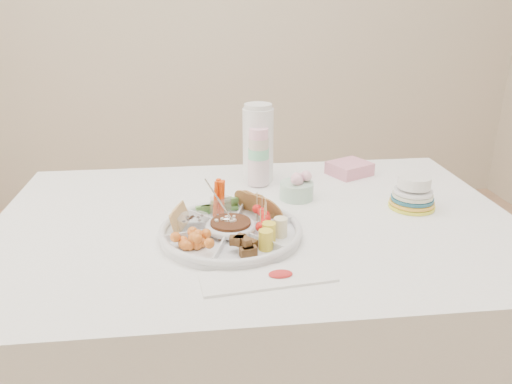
{
  "coord_description": "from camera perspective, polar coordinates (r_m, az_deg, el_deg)",
  "views": [
    {
      "loc": [
        -0.15,
        -1.32,
        1.37
      ],
      "look_at": [
        -0.0,
        -0.01,
        0.85
      ],
      "focal_mm": 35.0,
      "sensor_mm": 36.0,
      "label": 1
    }
  ],
  "objects": [
    {
      "name": "flower_bowl",
      "position": [
        1.6,
        4.67,
        0.61
      ],
      "size": [
        0.12,
        0.12,
        0.08
      ],
      "primitive_type": "cylinder",
      "rotation": [
        0.0,
        0.0,
        -0.1
      ],
      "color": "silver",
      "rests_on": "dining_table"
    },
    {
      "name": "placemat",
      "position": [
        1.17,
        1.34,
        -9.69
      ],
      "size": [
        0.32,
        0.14,
        0.01
      ],
      "primitive_type": "cube",
      "rotation": [
        0.0,
        0.0,
        0.11
      ],
      "color": "white",
      "rests_on": "dining_table"
    },
    {
      "name": "dining_table",
      "position": [
        1.66,
        0.07,
        -15.11
      ],
      "size": [
        1.52,
        1.02,
        0.76
      ],
      "primitive_type": "cube",
      "color": "white",
      "rests_on": "floor"
    },
    {
      "name": "banana_tomato",
      "position": [
        1.31,
        2.61,
        -3.27
      ],
      "size": [
        0.14,
        0.14,
        0.1
      ],
      "primitive_type": null,
      "rotation": [
        0.0,
        0.0,
        0.22
      ],
      "color": "#FFEF77",
      "rests_on": "party_tray"
    },
    {
      "name": "cup_stack",
      "position": [
        1.69,
        0.29,
        4.04
      ],
      "size": [
        0.08,
        0.08,
        0.2
      ],
      "primitive_type": "cylinder",
      "rotation": [
        0.0,
        0.0,
        0.17
      ],
      "color": "silver",
      "rests_on": "dining_table"
    },
    {
      "name": "granola_chunks",
      "position": [
        1.23,
        -1.19,
        -6.17
      ],
      "size": [
        0.11,
        0.11,
        0.04
      ],
      "primitive_type": null,
      "rotation": [
        0.0,
        0.0,
        0.22
      ],
      "color": "brown",
      "rests_on": "party_tray"
    },
    {
      "name": "bean_dip",
      "position": [
        1.35,
        -2.91,
        -3.96
      ],
      "size": [
        0.13,
        0.13,
        0.04
      ],
      "primitive_type": "cylinder",
      "rotation": [
        0.0,
        0.0,
        0.22
      ],
      "color": "#44260E",
      "rests_on": "party_tray"
    },
    {
      "name": "party_tray",
      "position": [
        1.35,
        -2.9,
        -4.25
      ],
      "size": [
        0.45,
        0.45,
        0.04
      ],
      "primitive_type": "cylinder",
      "rotation": [
        0.0,
        0.0,
        0.22
      ],
      "color": "silver",
      "rests_on": "dining_table"
    },
    {
      "name": "cherries",
      "position": [
        1.26,
        -7.0,
        -5.61
      ],
      "size": [
        0.14,
        0.14,
        0.05
      ],
      "primitive_type": null,
      "rotation": [
        0.0,
        0.0,
        0.22
      ],
      "color": "orange",
      "rests_on": "party_tray"
    },
    {
      "name": "tortillas",
      "position": [
        1.43,
        0.68,
        -1.76
      ],
      "size": [
        0.13,
        0.13,
        0.07
      ],
      "primitive_type": null,
      "rotation": [
        0.0,
        0.0,
        0.22
      ],
      "color": "#955F2F",
      "rests_on": "party_tray"
    },
    {
      "name": "thermos",
      "position": [
        1.73,
        0.23,
        5.71
      ],
      "size": [
        0.11,
        0.11,
        0.28
      ],
      "primitive_type": "cylinder",
      "rotation": [
        0.0,
        0.0,
        0.08
      ],
      "color": "white",
      "rests_on": "dining_table"
    },
    {
      "name": "carrot_cucumber",
      "position": [
        1.45,
        -4.39,
        -0.65
      ],
      "size": [
        0.14,
        0.14,
        0.11
      ],
      "primitive_type": null,
      "rotation": [
        0.0,
        0.0,
        0.22
      ],
      "color": "#FD4808",
      "rests_on": "party_tray"
    },
    {
      "name": "pita_raisins",
      "position": [
        1.37,
        -8.2,
        -2.96
      ],
      "size": [
        0.14,
        0.14,
        0.07
      ],
      "primitive_type": null,
      "rotation": [
        0.0,
        0.0,
        0.22
      ],
      "color": "tan",
      "rests_on": "party_tray"
    },
    {
      "name": "plate_stack",
      "position": [
        1.6,
        17.49,
        -0.2
      ],
      "size": [
        0.16,
        0.16,
        0.09
      ],
      "primitive_type": "cylinder",
      "rotation": [
        0.0,
        0.0,
        0.19
      ],
      "color": "gold",
      "rests_on": "dining_table"
    },
    {
      "name": "napkin_stack",
      "position": [
        1.85,
        10.63,
        2.65
      ],
      "size": [
        0.18,
        0.17,
        0.05
      ],
      "primitive_type": "cube",
      "rotation": [
        0.0,
        0.0,
        0.46
      ],
      "color": "pink",
      "rests_on": "dining_table"
    }
  ]
}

